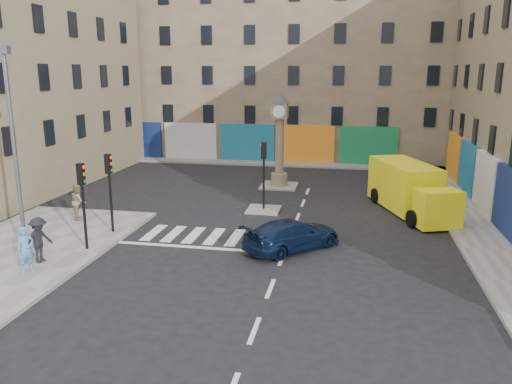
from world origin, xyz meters
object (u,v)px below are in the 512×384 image
(lamp_post, at_px, (14,144))
(yellow_van, at_px, (409,189))
(clock_pillar, at_px, (280,134))
(traffic_light_island, at_px, (264,165))
(traffic_light_left_near, at_px, (82,192))
(pedestrian_blue, at_px, (26,249))
(pedestrian_tan, at_px, (79,201))
(navy_sedan, at_px, (292,235))
(pedestrian_dark, at_px, (39,240))
(traffic_light_left_far, at_px, (109,180))

(lamp_post, distance_m, yellow_van, 19.52)
(clock_pillar, distance_m, yellow_van, 9.39)
(traffic_light_island, height_order, yellow_van, traffic_light_island)
(traffic_light_left_near, bearing_deg, pedestrian_blue, -109.11)
(traffic_light_island, xyz_separation_m, pedestrian_tan, (-8.93, -3.76, -1.51))
(pedestrian_blue, bearing_deg, traffic_light_left_near, 12.83)
(traffic_light_left_near, relative_size, yellow_van, 0.50)
(traffic_light_left_near, relative_size, pedestrian_blue, 2.10)
(clock_pillar, xyz_separation_m, navy_sedan, (2.27, -11.81, -2.89))
(traffic_light_left_near, relative_size, lamp_post, 0.45)
(traffic_light_island, bearing_deg, lamp_post, -131.71)
(clock_pillar, relative_size, yellow_van, 0.82)
(pedestrian_tan, bearing_deg, lamp_post, 160.12)
(pedestrian_blue, height_order, pedestrian_dark, pedestrian_dark)
(clock_pillar, bearing_deg, traffic_light_left_far, -118.94)
(clock_pillar, distance_m, pedestrian_tan, 13.46)
(navy_sedan, bearing_deg, traffic_light_island, -24.44)
(traffic_light_island, relative_size, pedestrian_blue, 2.10)
(clock_pillar, distance_m, pedestrian_dark, 17.35)
(clock_pillar, height_order, pedestrian_blue, clock_pillar)
(traffic_light_left_far, relative_size, pedestrian_tan, 2.00)
(pedestrian_blue, bearing_deg, traffic_light_left_far, 21.55)
(traffic_light_island, distance_m, navy_sedan, 6.54)
(traffic_light_left_far, xyz_separation_m, yellow_van, (14.14, 6.75, -1.33))
(yellow_van, distance_m, pedestrian_blue, 19.18)
(traffic_light_island, relative_size, yellow_van, 0.50)
(lamp_post, height_order, navy_sedan, lamp_post)
(traffic_light_left_far, height_order, pedestrian_blue, traffic_light_left_far)
(lamp_post, xyz_separation_m, pedestrian_tan, (-0.73, 5.44, -3.72))
(traffic_light_left_near, distance_m, clock_pillar, 15.19)
(traffic_light_left_far, xyz_separation_m, pedestrian_tan, (-2.63, 1.64, -1.54))
(traffic_light_left_near, bearing_deg, traffic_light_island, 51.07)
(navy_sedan, xyz_separation_m, pedestrian_dark, (-9.59, -3.72, 0.41))
(traffic_light_left_far, height_order, pedestrian_dark, traffic_light_left_far)
(traffic_light_island, height_order, pedestrian_blue, traffic_light_island)
(clock_pillar, relative_size, navy_sedan, 1.34)
(traffic_light_left_far, height_order, pedestrian_tan, traffic_light_left_far)
(clock_pillar, bearing_deg, pedestrian_dark, -115.21)
(lamp_post, relative_size, pedestrian_blue, 4.72)
(yellow_van, bearing_deg, pedestrian_blue, -161.09)
(traffic_light_left_far, relative_size, yellow_van, 0.50)
(navy_sedan, height_order, pedestrian_blue, pedestrian_blue)
(clock_pillar, bearing_deg, lamp_post, -118.35)
(traffic_light_left_far, relative_size, lamp_post, 0.45)
(traffic_light_left_near, xyz_separation_m, yellow_van, (14.14, 9.15, -1.33))
(lamp_post, bearing_deg, yellow_van, 33.33)
(traffic_light_left_near, relative_size, traffic_light_left_far, 1.00)
(traffic_light_left_far, bearing_deg, clock_pillar, 61.06)
(lamp_post, distance_m, navy_sedan, 11.76)
(traffic_light_left_far, distance_m, pedestrian_blue, 5.42)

